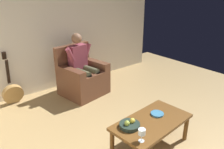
# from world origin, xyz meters

# --- Properties ---
(wall_back) EXTENTS (5.73, 0.06, 2.59)m
(wall_back) POSITION_xyz_m (0.00, -3.20, 1.29)
(wall_back) COLOR beige
(wall_back) RESTS_ON ground
(armchair) EXTENTS (0.92, 0.87, 0.99)m
(armchair) POSITION_xyz_m (-0.46, -2.53, 0.34)
(armchair) COLOR brown
(armchair) RESTS_ON ground
(person_seated) EXTENTS (0.64, 0.64, 1.24)m
(person_seated) POSITION_xyz_m (-0.46, -2.51, 0.66)
(person_seated) COLOR brown
(person_seated) RESTS_ON ground
(coffee_table) EXTENTS (1.13, 0.66, 0.42)m
(coffee_table) POSITION_xyz_m (-0.29, -0.51, 0.36)
(coffee_table) COLOR brown
(coffee_table) RESTS_ON ground
(guitar) EXTENTS (0.37, 0.26, 0.98)m
(guitar) POSITION_xyz_m (0.79, -2.99, 0.22)
(guitar) COLOR #AA8046
(guitar) RESTS_ON ground
(wine_glass_near) EXTENTS (0.09, 0.09, 0.16)m
(wine_glass_near) POSITION_xyz_m (0.12, -0.31, 0.54)
(wine_glass_near) COLOR silver
(wine_glass_near) RESTS_ON coffee_table
(fruit_bowl) EXTENTS (0.26, 0.26, 0.11)m
(fruit_bowl) POSITION_xyz_m (0.04, -0.60, 0.45)
(fruit_bowl) COLOR #1F2D25
(fruit_bowl) RESTS_ON coffee_table
(decorative_dish) EXTENTS (0.18, 0.18, 0.02)m
(decorative_dish) POSITION_xyz_m (-0.46, -0.57, 0.43)
(decorative_dish) COLOR teal
(decorative_dish) RESTS_ON coffee_table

